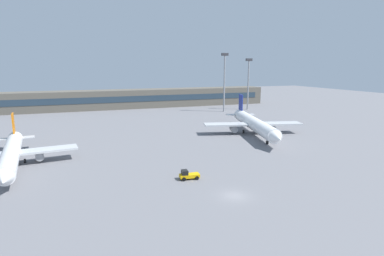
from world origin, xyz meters
name	(u,v)px	position (x,y,z in m)	size (l,w,h in m)	color
ground_plane	(167,140)	(0.00, 40.00, 0.00)	(400.00, 400.00, 0.00)	slate
terminal_building	(127,99)	(0.00, 113.52, 4.50)	(145.70, 12.13, 9.00)	#5B564C
airplane_near	(11,154)	(-35.78, 28.49, 2.77)	(25.80, 36.82, 9.10)	white
airplane_mid	(254,124)	(26.81, 38.51, 3.23)	(29.94, 42.19, 10.59)	white
baggage_tug_yellow	(188,175)	(-4.44, 9.49, 0.80)	(3.72, 2.08, 1.75)	#F2B20C
floodlight_tower_west	(224,78)	(39.61, 85.61, 15.04)	(3.20, 0.80, 26.03)	gray
floodlight_tower_east	(248,80)	(53.49, 88.40, 13.93)	(3.20, 0.80, 23.89)	gray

